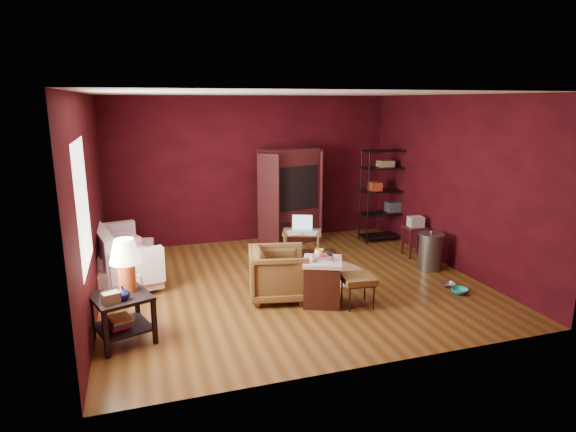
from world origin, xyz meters
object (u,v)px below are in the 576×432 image
at_px(side_table, 123,281).
at_px(laptop_desk, 302,235).
at_px(armchair, 278,271).
at_px(hamper, 322,281).
at_px(sofa, 123,256).
at_px(wire_shelving, 385,191).
at_px(tv_armoire, 290,194).

height_order(side_table, laptop_desk, side_table).
height_order(armchair, hamper, armchair).
distance_m(sofa, wire_shelving, 4.96).
relative_size(sofa, side_table, 1.60).
xyz_separation_m(hamper, wire_shelving, (2.29, 2.50, 0.66)).
xyz_separation_m(armchair, hamper, (0.51, -0.36, -0.07)).
bearing_deg(laptop_desk, hamper, -78.48).
xyz_separation_m(sofa, armchair, (2.07, -1.46, 0.03)).
xyz_separation_m(laptop_desk, tv_armoire, (0.18, 1.26, 0.46)).
height_order(armchair, side_table, side_table).
relative_size(side_table, tv_armoire, 0.65).
bearing_deg(laptop_desk, tv_armoire, 103.25).
xyz_separation_m(side_table, hamper, (2.53, 0.23, -0.38)).
xyz_separation_m(side_table, tv_armoire, (3.01, 3.19, 0.24)).
bearing_deg(wire_shelving, sofa, -169.55).
distance_m(side_table, laptop_desk, 3.43).
bearing_deg(tv_armoire, hamper, -111.70).
bearing_deg(sofa, tv_armoire, -61.72).
distance_m(laptop_desk, tv_armoire, 1.35).
relative_size(armchair, laptop_desk, 1.00).
xyz_separation_m(side_table, wire_shelving, (4.82, 2.73, 0.27)).
bearing_deg(tv_armoire, laptop_desk, -110.69).
xyz_separation_m(sofa, side_table, (0.06, -2.04, 0.34)).
height_order(hamper, wire_shelving, wire_shelving).
xyz_separation_m(armchair, side_table, (-2.01, -0.58, 0.31)).
xyz_separation_m(armchair, tv_armoire, (1.00, 2.61, 0.55)).
bearing_deg(tv_armoire, side_table, -145.68).
bearing_deg(wire_shelving, laptop_desk, -155.71).
height_order(armchair, laptop_desk, laptop_desk).
relative_size(sofa, armchair, 2.39).
xyz_separation_m(sofa, laptop_desk, (2.89, -0.11, 0.12)).
bearing_deg(sofa, side_table, -170.62).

